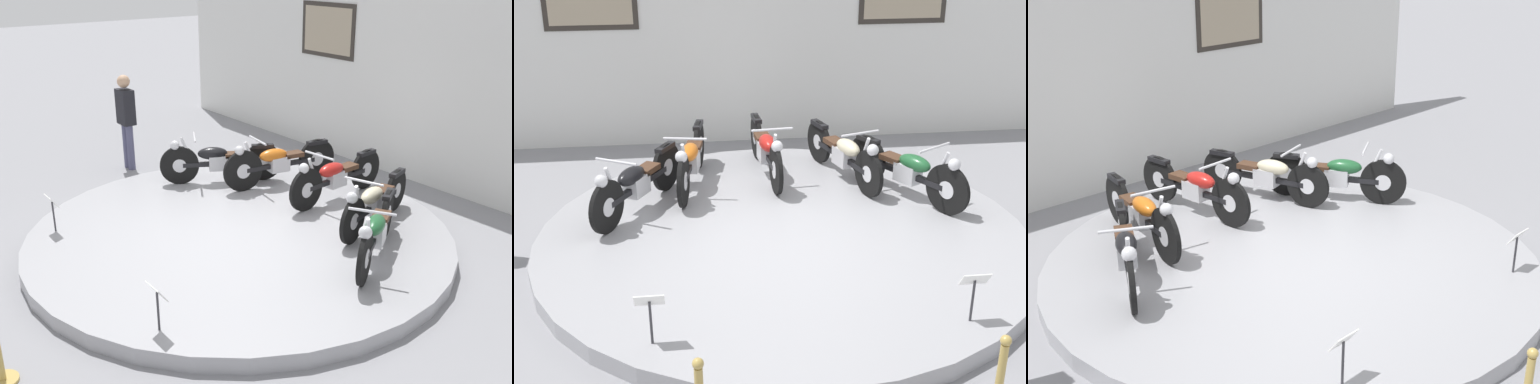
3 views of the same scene
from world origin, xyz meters
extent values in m
plane|color=gray|center=(0.00, 0.00, 0.00)|extent=(60.00, 60.00, 0.00)
cylinder|color=#99999E|center=(0.00, 0.00, 0.09)|extent=(5.64, 5.64, 0.19)
cube|color=silver|center=(0.00, 3.89, 2.14)|extent=(14.00, 0.20, 4.27)
cube|color=#2D2823|center=(-2.40, 3.78, 2.35)|extent=(1.40, 0.02, 1.00)
cube|color=tan|center=(-2.40, 3.78, 2.35)|extent=(1.24, 0.02, 0.84)
cylinder|color=black|center=(-2.00, 0.25, 0.50)|extent=(0.35, 0.58, 0.63)
cylinder|color=silver|center=(-2.00, 0.25, 0.50)|extent=(0.16, 0.22, 0.22)
cylinder|color=black|center=(-1.34, 1.43, 0.50)|extent=(0.35, 0.58, 0.63)
cylinder|color=silver|center=(-1.34, 1.43, 0.50)|extent=(0.16, 0.22, 0.22)
cube|color=black|center=(-1.67, 0.84, 0.50)|extent=(0.66, 1.12, 0.07)
cube|color=silver|center=(-1.69, 0.80, 0.52)|extent=(0.33, 0.38, 0.24)
ellipsoid|color=black|center=(-1.74, 0.71, 0.68)|extent=(0.43, 0.53, 0.20)
cube|color=#472D1E|center=(-1.56, 1.03, 0.64)|extent=(0.33, 0.38, 0.07)
cube|color=black|center=(-1.34, 1.43, 0.77)|extent=(0.26, 0.36, 0.06)
cylinder|color=silver|center=(-1.93, 0.38, 0.70)|extent=(0.16, 0.24, 0.54)
cylinder|color=silver|center=(-1.87, 0.47, 0.96)|extent=(0.49, 0.29, 0.03)
sphere|color=silver|center=(-2.03, 0.19, 0.84)|extent=(0.15, 0.15, 0.15)
cylinder|color=black|center=(-1.13, 0.88, 0.52)|extent=(0.17, 0.66, 0.66)
cylinder|color=silver|center=(-1.13, 0.88, 0.52)|extent=(0.10, 0.24, 0.23)
cylinder|color=black|center=(-0.90, 2.21, 0.52)|extent=(0.17, 0.66, 0.66)
cylinder|color=silver|center=(-0.90, 2.21, 0.52)|extent=(0.10, 0.24, 0.23)
cube|color=black|center=(-1.01, 1.54, 0.52)|extent=(0.28, 1.24, 0.07)
cube|color=silver|center=(-1.02, 1.50, 0.54)|extent=(0.25, 0.35, 0.24)
ellipsoid|color=#D16619|center=(-1.04, 1.40, 0.70)|extent=(0.30, 0.51, 0.20)
cube|color=#472D1E|center=(-0.97, 1.76, 0.66)|extent=(0.25, 0.35, 0.07)
cube|color=black|center=(-0.90, 2.21, 0.80)|extent=(0.16, 0.37, 0.06)
cylinder|color=silver|center=(-1.10, 1.02, 0.72)|extent=(0.09, 0.25, 0.54)
cylinder|color=silver|center=(-1.08, 1.13, 0.98)|extent=(0.54, 0.12, 0.03)
sphere|color=silver|center=(-1.14, 0.82, 0.86)|extent=(0.15, 0.15, 0.15)
cylinder|color=black|center=(0.06, 1.13, 0.51)|extent=(0.11, 0.64, 0.64)
cylinder|color=silver|center=(0.06, 1.13, 0.51)|extent=(0.08, 0.23, 0.22)
cylinder|color=black|center=(-0.06, 2.48, 0.51)|extent=(0.11, 0.64, 0.64)
cylinder|color=silver|center=(-0.06, 2.48, 0.51)|extent=(0.08, 0.23, 0.22)
cube|color=black|center=(0.00, 1.81, 0.51)|extent=(0.17, 1.24, 0.07)
cube|color=silver|center=(0.00, 1.77, 0.53)|extent=(0.23, 0.34, 0.24)
ellipsoid|color=red|center=(0.01, 1.67, 0.69)|extent=(0.26, 0.50, 0.20)
cube|color=#472D1E|center=(-0.02, 2.03, 0.65)|extent=(0.23, 0.34, 0.07)
cube|color=black|center=(-0.06, 2.48, 0.78)|extent=(0.13, 0.37, 0.06)
cylinder|color=silver|center=(0.04, 1.28, 0.71)|extent=(0.06, 0.25, 0.54)
cylinder|color=silver|center=(0.03, 1.39, 0.97)|extent=(0.54, 0.08, 0.03)
sphere|color=silver|center=(0.06, 1.07, 0.85)|extent=(0.15, 0.15, 0.15)
cylinder|color=black|center=(1.21, 0.90, 0.49)|extent=(0.23, 0.60, 0.61)
cylinder|color=silver|center=(1.21, 0.90, 0.49)|extent=(0.13, 0.22, 0.21)
cylinder|color=black|center=(0.81, 2.19, 0.49)|extent=(0.23, 0.60, 0.61)
cylinder|color=silver|center=(0.81, 2.19, 0.49)|extent=(0.13, 0.22, 0.21)
cube|color=black|center=(1.01, 1.54, 0.49)|extent=(0.44, 1.21, 0.07)
cube|color=silver|center=(1.02, 1.50, 0.51)|extent=(0.29, 0.36, 0.24)
ellipsoid|color=beige|center=(1.05, 1.41, 0.67)|extent=(0.35, 0.52, 0.20)
cube|color=#472D1E|center=(0.95, 1.75, 0.63)|extent=(0.29, 0.36, 0.07)
cube|color=black|center=(0.81, 2.19, 0.75)|extent=(0.20, 0.37, 0.06)
cylinder|color=silver|center=(1.17, 1.04, 0.69)|extent=(0.12, 0.25, 0.54)
cylinder|color=silver|center=(1.14, 1.14, 0.95)|extent=(0.53, 0.19, 0.03)
sphere|color=silver|center=(1.23, 0.84, 0.83)|extent=(0.15, 0.15, 0.15)
cylinder|color=black|center=(2.02, 0.26, 0.50)|extent=(0.37, 0.57, 0.63)
cylinder|color=silver|center=(2.02, 0.26, 0.50)|extent=(0.17, 0.22, 0.22)
cylinder|color=black|center=(1.32, 1.42, 0.50)|extent=(0.37, 0.57, 0.63)
cylinder|color=silver|center=(1.32, 1.42, 0.50)|extent=(0.17, 0.22, 0.22)
cube|color=black|center=(1.67, 0.84, 0.50)|extent=(0.70, 1.10, 0.07)
cube|color=silver|center=(1.69, 0.80, 0.52)|extent=(0.34, 0.38, 0.24)
ellipsoid|color=#1E562D|center=(1.74, 0.72, 0.68)|extent=(0.44, 0.52, 0.20)
cube|color=#472D1E|center=(1.56, 1.03, 0.64)|extent=(0.34, 0.38, 0.07)
cube|color=black|center=(1.32, 1.42, 0.77)|extent=(0.27, 0.36, 0.06)
cylinder|color=silver|center=(1.94, 0.39, 0.70)|extent=(0.17, 0.24, 0.54)
cylinder|color=silver|center=(1.89, 0.48, 0.96)|extent=(0.48, 0.31, 0.03)
sphere|color=silver|center=(2.05, 0.21, 0.84)|extent=(0.15, 0.15, 0.15)
cylinder|color=#333338|center=(-1.44, -2.01, 0.40)|extent=(0.02, 0.02, 0.42)
cube|color=white|center=(-1.44, -2.01, 0.62)|extent=(0.26, 0.11, 0.15)
cylinder|color=#333338|center=(1.44, -2.01, 0.40)|extent=(0.02, 0.02, 0.42)
cube|color=white|center=(1.44, -2.01, 0.62)|extent=(0.26, 0.11, 0.15)
cylinder|color=#4C4C6B|center=(-3.80, 0.18, 0.42)|extent=(0.13, 0.13, 0.83)
cylinder|color=#4C4C6B|center=(-3.64, 0.18, 0.42)|extent=(0.13, 0.13, 0.83)
cube|color=black|center=(-3.72, 0.18, 1.14)|extent=(0.36, 0.22, 0.62)
sphere|color=tan|center=(-3.72, 0.18, 1.60)|extent=(0.23, 0.23, 0.23)
cylinder|color=tan|center=(1.06, -3.41, 0.01)|extent=(0.28, 0.28, 0.03)
camera|label=1|loc=(6.00, -4.26, 3.60)|focal=42.00mm
camera|label=2|loc=(-1.05, -7.27, 3.86)|focal=50.00mm
camera|label=3|loc=(-5.30, -5.20, 3.85)|focal=50.00mm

